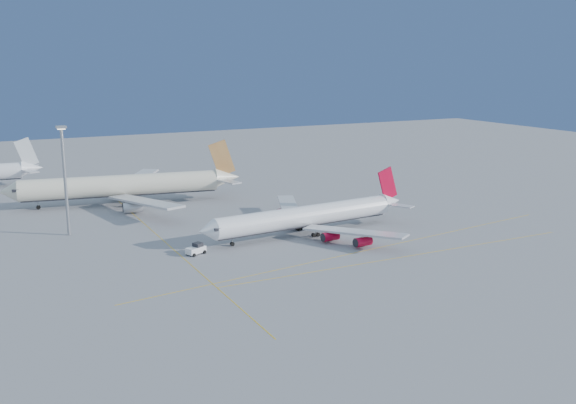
{
  "coord_description": "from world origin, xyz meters",
  "views": [
    {
      "loc": [
        -79.97,
        -123.73,
        42.53
      ],
      "look_at": [
        -7.98,
        19.43,
        7.0
      ],
      "focal_mm": 40.0,
      "sensor_mm": 36.0,
      "label": 1
    }
  ],
  "objects_px": {
    "airliner_etihad": "(126,185)",
    "pushback_tug": "(196,249)",
    "airliner_virgin": "(309,216)",
    "light_mast": "(64,172)"
  },
  "relations": [
    {
      "from": "airliner_virgin",
      "to": "light_mast",
      "type": "xyz_separation_m",
      "value": [
        -54.17,
        25.34,
        11.56
      ]
    },
    {
      "from": "pushback_tug",
      "to": "light_mast",
      "type": "bearing_deg",
      "value": 104.58
    },
    {
      "from": "airliner_virgin",
      "to": "airliner_etihad",
      "type": "relative_size",
      "value": 0.85
    },
    {
      "from": "pushback_tug",
      "to": "airliner_virgin",
      "type": "bearing_deg",
      "value": -15.72
    },
    {
      "from": "airliner_etihad",
      "to": "pushback_tug",
      "type": "distance_m",
      "value": 59.1
    },
    {
      "from": "airliner_virgin",
      "to": "airliner_etihad",
      "type": "distance_m",
      "value": 63.91
    },
    {
      "from": "airliner_etihad",
      "to": "pushback_tug",
      "type": "height_order",
      "value": "airliner_etihad"
    },
    {
      "from": "airliner_virgin",
      "to": "pushback_tug",
      "type": "height_order",
      "value": "airliner_virgin"
    },
    {
      "from": "light_mast",
      "to": "airliner_virgin",
      "type": "bearing_deg",
      "value": -25.07
    },
    {
      "from": "airliner_virgin",
      "to": "pushback_tug",
      "type": "xyz_separation_m",
      "value": [
        -31.1,
        -4.2,
        -3.28
      ]
    }
  ]
}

